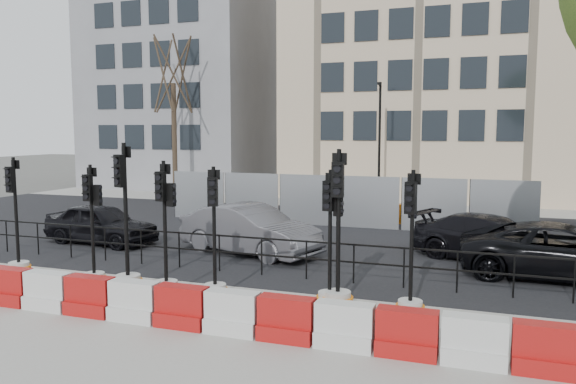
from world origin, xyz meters
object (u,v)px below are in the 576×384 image
at_px(traffic_signal_a, 18,252).
at_px(car_a, 101,224).
at_px(car_c, 492,239).
at_px(traffic_signal_h, 410,288).
at_px(traffic_signal_d, 166,265).

bearing_deg(traffic_signal_a, car_a, 105.35).
distance_m(traffic_signal_a, car_c, 12.77).
relative_size(traffic_signal_h, car_a, 0.73).
bearing_deg(traffic_signal_d, car_c, 48.14).
bearing_deg(car_a, car_c, -77.37).
bearing_deg(car_a, traffic_signal_d, -125.26).
distance_m(traffic_signal_a, traffic_signal_d, 4.56).
bearing_deg(traffic_signal_a, car_c, 32.65).
height_order(car_a, car_c, car_a).
xyz_separation_m(traffic_signal_a, car_c, (11.44, 5.68, 0.03)).
bearing_deg(traffic_signal_a, traffic_signal_d, 2.17).
height_order(traffic_signal_d, traffic_signal_h, traffic_signal_d).
xyz_separation_m(traffic_signal_a, car_a, (-0.67, 4.17, 0.04)).
height_order(traffic_signal_a, traffic_signal_d, traffic_signal_d).
distance_m(traffic_signal_a, traffic_signal_h, 9.86).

